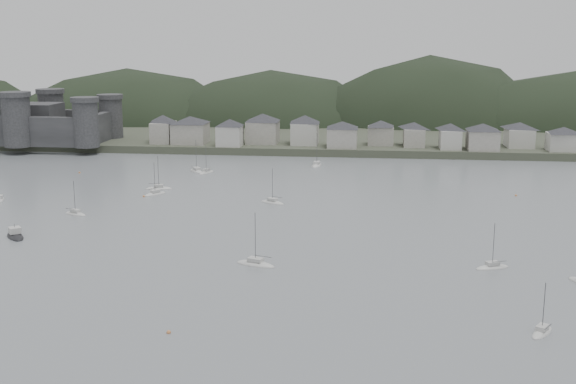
# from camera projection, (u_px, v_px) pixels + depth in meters

# --- Properties ---
(ground) EXTENTS (900.00, 900.00, 0.00)m
(ground) POSITION_uv_depth(u_px,v_px,m) (235.00, 322.00, 118.36)
(ground) COLOR slate
(ground) RESTS_ON ground
(far_shore_land) EXTENTS (900.00, 250.00, 3.00)m
(far_shore_land) POSITION_uv_depth(u_px,v_px,m) (333.00, 119.00, 404.62)
(far_shore_land) COLOR #383D2D
(far_shore_land) RESTS_ON ground
(forested_ridge) EXTENTS (851.55, 103.94, 102.57)m
(forested_ridge) POSITION_uv_depth(u_px,v_px,m) (339.00, 148.00, 381.87)
(forested_ridge) COLOR black
(forested_ridge) RESTS_ON ground
(castle) EXTENTS (66.00, 43.00, 20.00)m
(castle) POSITION_uv_depth(u_px,v_px,m) (35.00, 122.00, 304.35)
(castle) COLOR #2D2D2F
(castle) RESTS_ON far_shore_land
(waterfront_town) EXTENTS (451.48, 28.46, 12.92)m
(waterfront_town) POSITION_uv_depth(u_px,v_px,m) (444.00, 133.00, 288.92)
(waterfront_town) COLOR gray
(waterfront_town) RESTS_ON far_shore_land
(moored_fleet) EXTENTS (267.76, 178.81, 13.41)m
(moored_fleet) POSITION_uv_depth(u_px,v_px,m) (263.00, 226.00, 177.93)
(moored_fleet) COLOR beige
(moored_fleet) RESTS_ON ground
(motor_launch_far) EXTENTS (8.23, 9.11, 4.14)m
(motor_launch_far) POSITION_uv_depth(u_px,v_px,m) (15.00, 236.00, 168.94)
(motor_launch_far) COLOR black
(motor_launch_far) RESTS_ON ground
(mooring_buoys) EXTENTS (188.02, 132.41, 0.70)m
(mooring_buoys) POSITION_uv_depth(u_px,v_px,m) (251.00, 221.00, 183.14)
(mooring_buoys) COLOR #C87A42
(mooring_buoys) RESTS_ON ground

